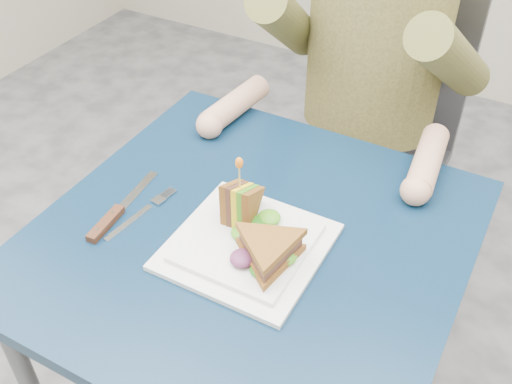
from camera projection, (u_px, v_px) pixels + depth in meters
The scene contains 12 objects.
table at pixel (251, 264), 1.14m from camera, with size 0.75×0.75×0.73m.
chair at pixel (374, 127), 1.69m from camera, with size 0.42×0.40×0.93m.
diner at pixel (378, 15), 1.37m from camera, with size 0.54×0.59×0.74m.
plate at pixel (247, 245), 1.05m from camera, with size 0.26×0.26×0.02m.
sandwich_flat at pixel (269, 250), 0.99m from camera, with size 0.20×0.20×0.05m.
sandwich_upright at pixel (240, 204), 1.07m from camera, with size 0.08×0.13×0.13m.
fork at pixel (140, 214), 1.12m from camera, with size 0.04×0.18×0.01m.
knife at pixel (112, 217), 1.11m from camera, with size 0.04×0.22×0.02m.
toothpick at pixel (239, 176), 1.03m from camera, with size 0.00×0.00×0.06m, color tan.
toothpick_frill at pixel (239, 163), 1.01m from camera, with size 0.01×0.01×0.02m, color orange.
lettuce_spill at pixel (253, 234), 1.04m from camera, with size 0.15×0.13×0.02m, color #337A14, non-canonical shape.
onion_ring at pixel (256, 236), 1.03m from camera, with size 0.04×0.04×0.01m, color #9E4C7A.
Camera 1 is at (0.38, -0.68, 1.49)m, focal length 42.00 mm.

